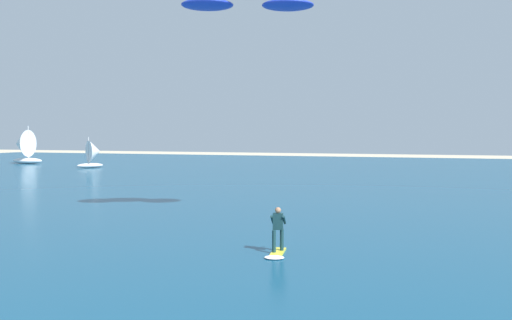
# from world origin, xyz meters

# --- Properties ---
(ocean) EXTENTS (160.00, 90.00, 0.10)m
(ocean) POSITION_xyz_m (0.00, 49.03, 0.05)
(ocean) COLOR navy
(ocean) RESTS_ON ground
(kitesurfer) EXTENTS (0.83, 2.01, 1.67)m
(kitesurfer) POSITION_xyz_m (2.15, 13.96, 0.70)
(kitesurfer) COLOR yellow
(kitesurfer) RESTS_ON ocean
(kite) EXTENTS (6.92, 4.15, 1.00)m
(kite) POSITION_xyz_m (-1.41, 21.14, 11.04)
(kite) COLOR #1E33B2
(sailboat_trailing) EXTENTS (4.58, 3.91, 5.29)m
(sailboat_trailing) POSITION_xyz_m (-46.98, 57.86, 2.52)
(sailboat_trailing) COLOR white
(sailboat_trailing) RESTS_ON ocean
(sailboat_center_horizon) EXTENTS (3.26, 3.42, 3.81)m
(sailboat_center_horizon) POSITION_xyz_m (-32.48, 53.34, 1.85)
(sailboat_center_horizon) COLOR silver
(sailboat_center_horizon) RESTS_ON ocean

